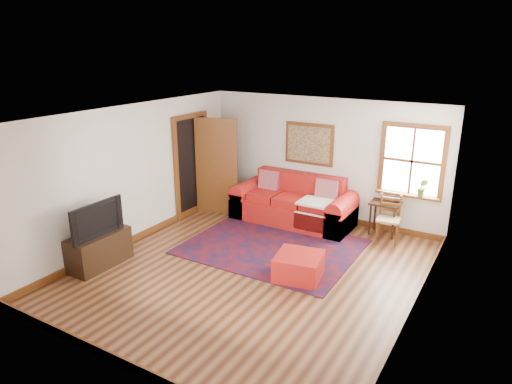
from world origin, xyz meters
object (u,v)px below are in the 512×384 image
Objects in this scene: red_ottoman at (299,266)px; side_table at (385,208)px; ladder_back_chair at (389,217)px; media_cabinet at (99,250)px; red_leather_sofa at (294,206)px.

red_ottoman is 1.06× the size of side_table.
red_ottoman is at bearing -105.19° from side_table.
media_cabinet is at bearing -137.84° from ladder_back_chair.
media_cabinet reaches higher than red_ottoman.
media_cabinet is at bearing -118.64° from red_leather_sofa.
ladder_back_chair is (1.93, 0.02, 0.15)m from red_leather_sofa.
red_leather_sofa reaches higher than ladder_back_chair.
side_table is 0.63× the size of media_cabinet.
red_leather_sofa is 3.58× the size of red_ottoman.
red_leather_sofa is 2.41m from red_ottoman.
side_table is 0.75× the size of ladder_back_chair.
red_ottoman is 2.49m from side_table.
red_leather_sofa is at bearing 61.36° from media_cabinet.
red_leather_sofa is 3.88m from media_cabinet.
red_ottoman is (1.13, -2.13, -0.12)m from red_leather_sofa.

